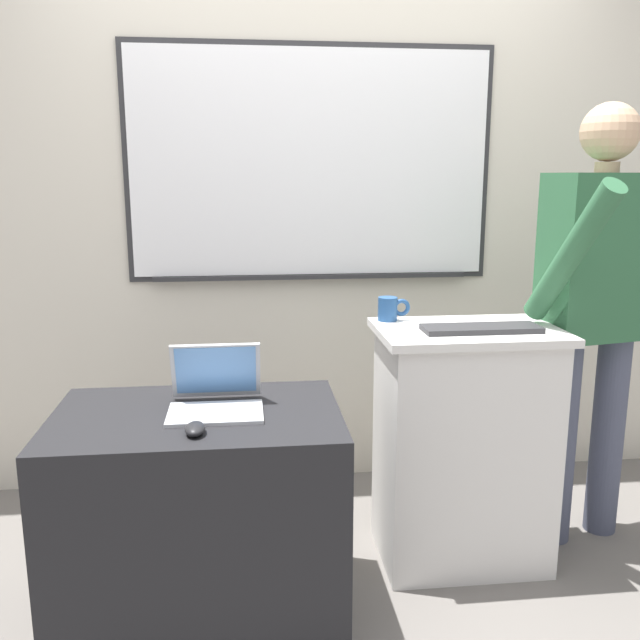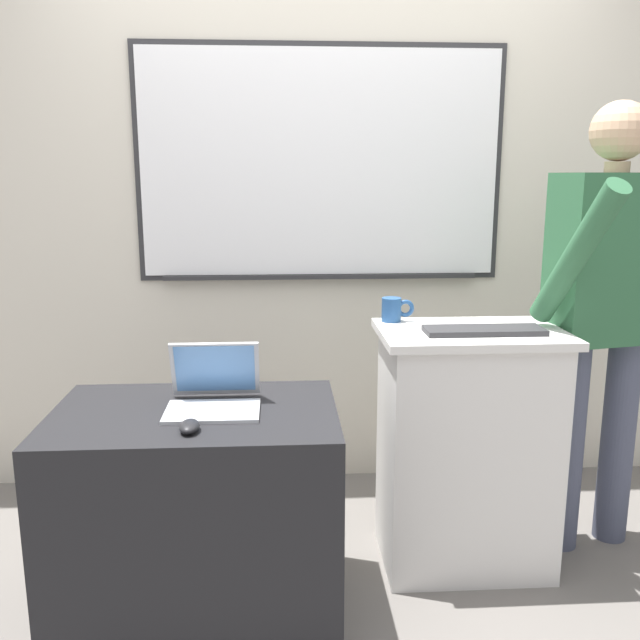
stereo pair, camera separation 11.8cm
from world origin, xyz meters
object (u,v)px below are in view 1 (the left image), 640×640
at_px(lectern_podium, 463,445).
at_px(wireless_keyboard, 481,329).
at_px(person_presenter, 597,296).
at_px(computer_mouse_by_laptop, 195,429).
at_px(coffee_mug, 389,309).
at_px(laptop, 216,390).
at_px(side_desk, 201,515).

xyz_separation_m(lectern_podium, wireless_keyboard, (0.03, -0.06, 0.47)).
relative_size(person_presenter, computer_mouse_by_laptop, 17.40).
relative_size(person_presenter, coffee_mug, 13.86).
height_order(laptop, coffee_mug, coffee_mug).
bearing_deg(side_desk, wireless_keyboard, 10.78).
distance_m(computer_mouse_by_laptop, coffee_mug, 0.96).
height_order(side_desk, coffee_mug, coffee_mug).
distance_m(wireless_keyboard, computer_mouse_by_laptop, 1.09).
bearing_deg(laptop, wireless_keyboard, 8.76).
xyz_separation_m(wireless_keyboard, computer_mouse_by_laptop, (-1.00, -0.38, -0.19)).
height_order(person_presenter, coffee_mug, person_presenter).
relative_size(lectern_podium, side_desk, 0.99).
relative_size(side_desk, computer_mouse_by_laptop, 9.31).
bearing_deg(side_desk, person_presenter, 12.81).
bearing_deg(wireless_keyboard, coffee_mug, 143.02).
distance_m(wireless_keyboard, coffee_mug, 0.37).
relative_size(computer_mouse_by_laptop, coffee_mug, 0.80).
bearing_deg(coffee_mug, wireless_keyboard, -36.98).
xyz_separation_m(person_presenter, wireless_keyboard, (-0.52, -0.15, -0.08)).
distance_m(side_desk, wireless_keyboard, 1.18).
bearing_deg(computer_mouse_by_laptop, laptop, 76.99).
xyz_separation_m(person_presenter, coffee_mug, (-0.81, 0.06, -0.04)).
height_order(wireless_keyboard, computer_mouse_by_laptop, wireless_keyboard).
bearing_deg(person_presenter, side_desk, -178.54).
relative_size(laptop, computer_mouse_by_laptop, 3.03).
bearing_deg(coffee_mug, side_desk, -150.23).
bearing_deg(person_presenter, lectern_podium, 178.79).
xyz_separation_m(side_desk, wireless_keyboard, (1.01, 0.19, 0.57)).
relative_size(person_presenter, laptop, 5.74).
bearing_deg(lectern_podium, person_presenter, 10.14).
bearing_deg(wireless_keyboard, side_desk, -169.22).
relative_size(lectern_podium, computer_mouse_by_laptop, 9.22).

